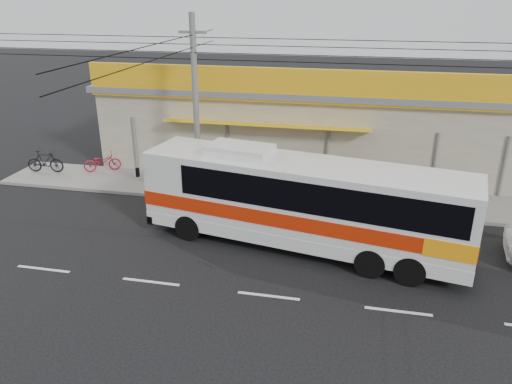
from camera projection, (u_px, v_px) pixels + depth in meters
ground at (281, 258)px, 18.14m from camera, size 120.00×120.00×0.00m
sidewalk at (302, 194)px, 23.55m from camera, size 30.00×3.20×0.15m
lane_markings at (269, 296)px, 15.87m from camera, size 50.00×0.12×0.01m
storefront_building at (315, 120)px, 27.74m from camera, size 22.60×9.20×5.70m
coach_bus at (308, 199)px, 18.12m from camera, size 12.30×4.77×3.71m
motorbike_red at (102, 162)px, 26.23m from camera, size 1.99×1.46×1.00m
motorbike_dark at (45, 161)px, 26.02m from camera, size 1.99×0.79×1.17m
utility_pole at (193, 47)px, 21.42m from camera, size 34.00×14.00×8.20m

